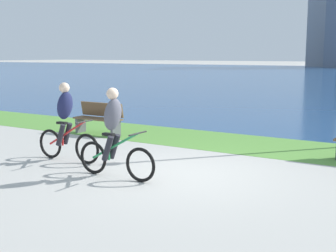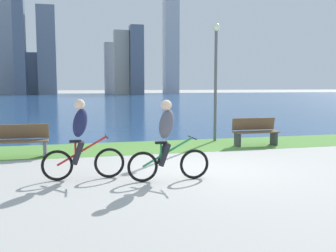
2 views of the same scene
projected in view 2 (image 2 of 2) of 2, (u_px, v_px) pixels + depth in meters
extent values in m
plane|color=#B2AFA8|center=(197.00, 169.00, 8.92)|extent=(300.00, 300.00, 0.00)
cube|color=#59933D|center=(164.00, 146.00, 12.19)|extent=(120.00, 2.53, 0.01)
cube|color=navy|center=(94.00, 99.00, 53.59)|extent=(300.00, 83.30, 0.00)
torus|color=black|center=(194.00, 164.00, 7.94)|extent=(0.63, 0.06, 0.63)
torus|color=black|center=(143.00, 167.00, 7.68)|extent=(0.63, 0.06, 0.63)
cylinder|color=#268C4C|center=(168.00, 152.00, 7.78)|extent=(1.07, 0.04, 0.60)
cylinder|color=#268C4C|center=(161.00, 155.00, 7.75)|extent=(0.04, 0.04, 0.47)
cube|color=black|center=(161.00, 143.00, 7.72)|extent=(0.24, 0.10, 0.05)
cylinder|color=black|center=(192.00, 138.00, 7.87)|extent=(0.03, 0.52, 0.03)
ellipsoid|color=#595966|center=(166.00, 124.00, 7.71)|extent=(0.40, 0.36, 0.65)
sphere|color=beige|center=(166.00, 105.00, 7.67)|extent=(0.22, 0.22, 0.22)
cylinder|color=#26262D|center=(163.00, 153.00, 7.86)|extent=(0.27, 0.11, 0.49)
cylinder|color=#26262D|center=(165.00, 155.00, 7.66)|extent=(0.27, 0.11, 0.49)
torus|color=black|center=(109.00, 163.00, 8.04)|extent=(0.64, 0.06, 0.64)
torus|color=black|center=(57.00, 165.00, 7.78)|extent=(0.64, 0.06, 0.64)
cylinder|color=red|center=(82.00, 151.00, 7.87)|extent=(1.04, 0.04, 0.61)
cylinder|color=red|center=(76.00, 153.00, 7.84)|extent=(0.04, 0.04, 0.47)
cube|color=black|center=(75.00, 141.00, 7.82)|extent=(0.24, 0.10, 0.05)
cylinder|color=black|center=(107.00, 136.00, 7.96)|extent=(0.03, 0.52, 0.03)
ellipsoid|color=#1E234C|center=(80.00, 123.00, 7.80)|extent=(0.40, 0.36, 0.65)
sphere|color=beige|center=(80.00, 104.00, 7.76)|extent=(0.22, 0.22, 0.22)
cylinder|color=#26262D|center=(78.00, 152.00, 7.95)|extent=(0.27, 0.11, 0.49)
cylinder|color=#26262D|center=(78.00, 153.00, 7.76)|extent=(0.27, 0.11, 0.49)
cube|color=brown|center=(256.00, 132.00, 12.33)|extent=(1.50, 0.45, 0.04)
cube|color=brown|center=(253.00, 124.00, 12.49)|extent=(1.50, 0.11, 0.40)
cube|color=#38383D|center=(274.00, 138.00, 12.51)|extent=(0.08, 0.37, 0.45)
cube|color=#38383D|center=(237.00, 139.00, 12.20)|extent=(0.08, 0.37, 0.45)
cube|color=brown|center=(20.00, 141.00, 10.28)|extent=(1.50, 0.45, 0.04)
cube|color=brown|center=(20.00, 131.00, 10.44)|extent=(1.50, 0.11, 0.40)
cube|color=#595960|center=(45.00, 149.00, 10.46)|extent=(0.08, 0.37, 0.45)
cylinder|color=#595960|center=(215.00, 86.00, 13.21)|extent=(0.10, 0.10, 3.85)
sphere|color=white|center=(216.00, 27.00, 13.00)|extent=(0.28, 0.28, 0.28)
cube|color=#8C939E|center=(5.00, 45.00, 83.86)|extent=(4.02, 3.28, 21.83)
cube|color=slate|center=(19.00, 39.00, 78.51)|extent=(2.22, 3.14, 23.22)
cube|color=slate|center=(34.00, 74.00, 84.17)|extent=(3.08, 4.12, 9.09)
cube|color=slate|center=(47.00, 51.00, 82.48)|extent=(3.87, 4.05, 18.99)
cube|color=#8C939E|center=(112.00, 68.00, 89.89)|extent=(3.55, 2.92, 11.97)
cube|color=#ADA899|center=(121.00, 62.00, 84.99)|extent=(3.26, 2.12, 14.16)
cube|color=slate|center=(136.00, 60.00, 84.38)|extent=(2.93, 3.19, 15.15)
cube|color=#B7B7BC|center=(171.00, 47.00, 91.20)|extent=(3.47, 3.02, 22.28)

